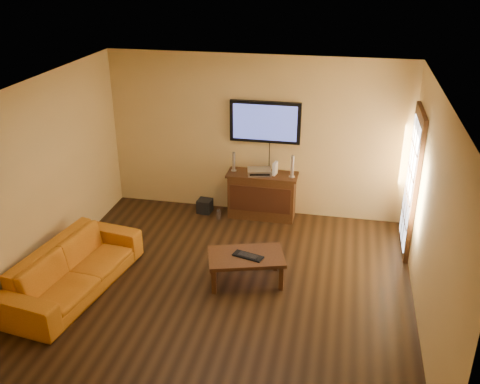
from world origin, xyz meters
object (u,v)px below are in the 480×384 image
(speaker_right, at_px, (292,167))
(keyboard, at_px, (248,256))
(television, at_px, (265,122))
(bottle, at_px, (218,215))
(game_console, at_px, (275,169))
(media_console, at_px, (262,195))
(av_receiver, at_px, (259,172))
(sofa, at_px, (73,262))
(coffee_table, at_px, (246,259))
(speaker_left, at_px, (234,162))
(subwoofer, at_px, (205,206))

(speaker_right, xyz_separation_m, keyboard, (-0.34, -1.99, -0.53))
(television, distance_m, bottle, 1.74)
(television, height_order, game_console, television)
(media_console, bearing_deg, av_receiver, -161.94)
(sofa, xyz_separation_m, game_console, (2.30, 2.65, 0.47))
(coffee_table, bearing_deg, media_console, 93.35)
(television, relative_size, bottle, 5.76)
(sofa, height_order, speaker_left, speaker_left)
(speaker_right, bearing_deg, sofa, -134.82)
(speaker_left, relative_size, bottle, 1.62)
(media_console, bearing_deg, speaker_left, 175.00)
(av_receiver, relative_size, game_console, 1.78)
(av_receiver, bearing_deg, coffee_table, -97.96)
(sofa, xyz_separation_m, speaker_right, (2.58, 2.60, 0.53))
(media_console, distance_m, coffee_table, 1.99)
(sofa, height_order, speaker_right, speaker_right)
(coffee_table, xyz_separation_m, speaker_right, (0.38, 1.96, 0.60))
(media_console, xyz_separation_m, speaker_left, (-0.49, 0.04, 0.54))
(coffee_table, height_order, game_console, game_console)
(coffee_table, relative_size, keyboard, 2.61)
(coffee_table, distance_m, keyboard, 0.08)
(media_console, height_order, bottle, media_console)
(coffee_table, distance_m, av_receiver, 2.04)
(keyboard, bearing_deg, television, 93.86)
(media_console, xyz_separation_m, speaker_right, (0.49, -0.03, 0.56))
(sofa, distance_m, game_console, 3.54)
(sofa, distance_m, bottle, 2.76)
(media_console, bearing_deg, television, 90.00)
(television, distance_m, av_receiver, 0.82)
(game_console, height_order, subwoofer, game_console)
(speaker_right, distance_m, av_receiver, 0.56)
(speaker_left, bearing_deg, bottle, -122.20)
(media_console, distance_m, av_receiver, 0.44)
(sofa, xyz_separation_m, bottle, (1.40, 2.36, -0.33))
(television, distance_m, speaker_left, 0.86)
(media_console, bearing_deg, keyboard, -85.78)
(game_console, xyz_separation_m, keyboard, (-0.06, -2.04, -0.47))
(speaker_left, relative_size, av_receiver, 0.85)
(television, distance_m, subwoofer, 1.82)
(television, height_order, speaker_right, television)
(subwoofer, bearing_deg, av_receiver, 6.49)
(av_receiver, bearing_deg, game_console, -5.90)
(subwoofer, bearing_deg, speaker_right, 5.25)
(sofa, bearing_deg, speaker_left, -22.50)
(coffee_table, xyz_separation_m, av_receiver, (-0.16, 1.98, 0.47))
(television, bearing_deg, subwoofer, -167.14)
(media_console, bearing_deg, coffee_table, -86.65)
(television, xyz_separation_m, keyboard, (0.15, -2.21, -1.20))
(av_receiver, height_order, subwoofer, av_receiver)
(game_console, relative_size, subwoofer, 0.92)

